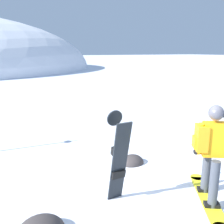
% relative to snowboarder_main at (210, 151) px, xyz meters
% --- Properties ---
extents(ground_plane, '(300.00, 300.00, 0.00)m').
position_rel_snowboarder_main_xyz_m(ground_plane, '(-0.51, 0.34, -0.92)').
color(ground_plane, white).
extents(snowboarder_main, '(1.14, 1.58, 1.71)m').
position_rel_snowboarder_main_xyz_m(snowboarder_main, '(0.00, 0.00, 0.00)').
color(snowboarder_main, yellow).
rests_on(snowboarder_main, ground).
extents(spare_snowboard, '(0.28, 0.38, 1.63)m').
position_rel_snowboarder_main_xyz_m(spare_snowboard, '(-1.41, 0.68, -0.09)').
color(spare_snowboard, black).
rests_on(spare_snowboard, ground).
extents(rock_mid, '(0.57, 0.49, 0.40)m').
position_rel_snowboarder_main_xyz_m(rock_mid, '(-0.35, 1.89, -0.92)').
color(rock_mid, '#383333').
rests_on(rock_mid, ground).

